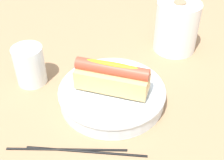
{
  "coord_description": "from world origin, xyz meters",
  "views": [
    {
      "loc": [
        0.23,
        -0.44,
        0.44
      ],
      "look_at": [
        0.01,
        -0.01,
        0.06
      ],
      "focal_mm": 48.27,
      "sensor_mm": 36.0,
      "label": 1
    }
  ],
  "objects": [
    {
      "name": "chopstick_near",
      "position": [
        0.03,
        -0.16,
        0.0
      ],
      "size": [
        0.21,
        0.09,
        0.01
      ],
      "primitive_type": "cylinder",
      "rotation": [
        0.0,
        1.57,
        0.38
      ],
      "color": "black",
      "rests_on": "ground_plane"
    },
    {
      "name": "water_glass",
      "position": [
        -0.18,
        -0.04,
        0.04
      ],
      "size": [
        0.07,
        0.07,
        0.09
      ],
      "color": "white",
      "rests_on": "ground_plane"
    },
    {
      "name": "serving_bowl",
      "position": [
        0.01,
        -0.01,
        0.02
      ],
      "size": [
        0.23,
        0.23,
        0.04
      ],
      "color": "silver",
      "rests_on": "ground_plane"
    },
    {
      "name": "ground_plane",
      "position": [
        0.0,
        0.0,
        0.0
      ],
      "size": [
        2.4,
        2.4,
        0.0
      ],
      "primitive_type": "plane",
      "color": "#9E7A56"
    },
    {
      "name": "chopstick_far",
      "position": [
        0.0,
        -0.17,
        0.0
      ],
      "size": [
        0.2,
        0.1,
        0.01
      ],
      "primitive_type": "cylinder",
      "rotation": [
        0.0,
        1.57,
        0.45
      ],
      "color": "black",
      "rests_on": "ground_plane"
    },
    {
      "name": "paper_towel_roll",
      "position": [
        0.07,
        0.25,
        0.07
      ],
      "size": [
        0.11,
        0.11,
        0.13
      ],
      "color": "white",
      "rests_on": "ground_plane"
    },
    {
      "name": "hotdog_front",
      "position": [
        0.01,
        -0.01,
        0.07
      ],
      "size": [
        0.16,
        0.08,
        0.06
      ],
      "color": "#DBB270",
      "rests_on": "serving_bowl"
    }
  ]
}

